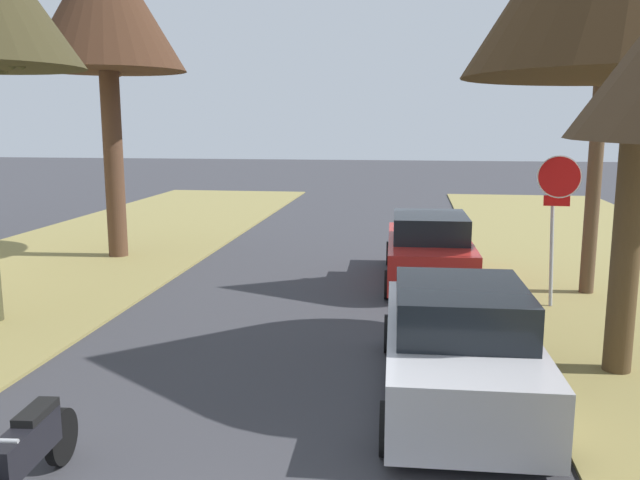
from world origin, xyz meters
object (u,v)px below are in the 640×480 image
stop_sign_far (557,198)px  street_tree_left_mid_b (105,6)px  parked_sedan_silver (458,346)px  parked_sedan_red (429,250)px  parked_motorcycle (27,454)px

stop_sign_far → street_tree_left_mid_b: street_tree_left_mid_b is taller
parked_sedan_silver → parked_sedan_red: same height
parked_motorcycle → parked_sedan_red: bearing=67.1°
stop_sign_far → parked_motorcycle: size_ratio=1.43×
stop_sign_far → street_tree_left_mid_b: bearing=161.6°
parked_sedan_silver → parked_sedan_red: size_ratio=1.00×
stop_sign_far → parked_sedan_silver: (-2.10, -4.62, -1.44)m
street_tree_left_mid_b → parked_sedan_red: street_tree_left_mid_b is taller
street_tree_left_mid_b → parked_sedan_silver: (8.42, -8.11, -5.76)m
stop_sign_far → parked_motorcycle: 10.03m
stop_sign_far → parked_sedan_silver: stop_sign_far is taller
stop_sign_far → street_tree_left_mid_b: (-10.52, 3.49, 4.32)m
street_tree_left_mid_b → parked_motorcycle: (4.20, -11.10, -6.00)m
parked_sedan_silver → parked_motorcycle: bearing=-144.6°
parked_motorcycle → street_tree_left_mid_b: bearing=110.7°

